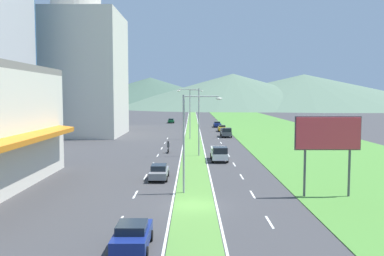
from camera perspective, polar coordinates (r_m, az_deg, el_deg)
The scene contains 38 objects.
ground_plane at distance 32.98m, azimuth 0.40°, elevation -10.62°, with size 600.00×600.00×0.00m, color #38383A.
grass_median at distance 92.24m, azimuth 0.21°, elevation -0.84°, with size 3.20×240.00×0.06m, color #518438.
grass_verge_right at distance 94.55m, azimuth 12.79°, elevation -0.82°, with size 24.00×240.00×0.06m, color #477F33.
lane_dash_left_2 at distance 29.37m, azimuth -9.80°, elevation -12.58°, with size 0.16×2.80×0.01m, color silver.
lane_dash_left_3 at distance 36.90m, azimuth -7.67°, elevation -9.01°, with size 0.16×2.80×0.01m, color silver.
lane_dash_left_4 at distance 44.57m, azimuth -6.29°, elevation -6.65°, with size 0.16×2.80×0.01m, color silver.
lane_dash_left_5 at distance 52.30m, azimuth -5.33°, elevation -4.98°, with size 0.16×2.80×0.01m, color silver.
lane_dash_left_6 at distance 60.08m, azimuth -4.62°, elevation -3.75°, with size 0.16×2.80×0.01m, color silver.
lane_dash_left_7 at distance 67.89m, azimuth -4.07°, elevation -2.79°, with size 0.16×2.80×0.01m, color silver.
lane_dash_left_8 at distance 75.71m, azimuth -3.63°, elevation -2.04°, with size 0.16×2.80×0.01m, color silver.
lane_dash_left_9 at distance 83.56m, azimuth -3.28°, elevation -1.42°, with size 0.16×2.80×0.01m, color silver.
lane_dash_right_2 at distance 29.43m, azimuth 10.67°, elevation -12.56°, with size 0.16×2.80×0.01m, color silver.
lane_dash_right_3 at distance 36.95m, azimuth 8.40°, elevation -9.00°, with size 0.16×2.80×0.01m, color silver.
lane_dash_right_4 at distance 44.61m, azimuth 6.93°, elevation -6.65°, with size 0.16×2.80×0.01m, color silver.
lane_dash_right_5 at distance 52.33m, azimuth 5.90°, elevation -4.98°, with size 0.16×2.80×0.01m, color silver.
lane_dash_right_6 at distance 60.11m, azimuth 5.14°, elevation -3.75°, with size 0.16×2.80×0.01m, color silver.
lane_dash_right_7 at distance 67.91m, azimuth 4.56°, elevation -2.79°, with size 0.16×2.80×0.01m, color silver.
lane_dash_right_8 at distance 75.74m, azimuth 4.09°, elevation -2.04°, with size 0.16×2.80×0.01m, color silver.
lane_dash_right_9 at distance 83.58m, azimuth 3.72°, elevation -1.42°, with size 0.16×2.80×0.01m, color silver.
edge_line_median_left at distance 92.26m, azimuth -0.88°, elevation -0.86°, with size 0.16×240.00×0.01m, color silver.
edge_line_median_right at distance 92.26m, azimuth 1.29°, elevation -0.86°, with size 0.16×240.00×0.01m, color silver.
domed_building at distance 93.12m, azimuth -15.37°, elevation 8.48°, with size 18.95×18.95×37.76m.
midrise_colored at distance 114.44m, azimuth -13.80°, elevation 7.24°, with size 16.29×16.29×28.69m, color beige.
hill_far_left at distance 333.32m, azimuth -5.65°, elevation 4.95°, with size 151.52×151.52×22.84m, color #3D5647.
hill_far_center at distance 296.43m, azimuth 5.71°, elevation 5.11°, with size 171.45×171.45×23.89m, color #516B56.
hill_far_right at distance 318.14m, azimuth 15.18°, elevation 4.95°, with size 209.98×209.98×24.08m, color #516B56.
street_lamp_near at distance 36.18m, azimuth -0.38°, elevation -1.10°, with size 3.44×0.33×8.66m.
street_lamp_mid at distance 58.62m, azimuth 0.71°, elevation 1.49°, with size 3.21×0.45×9.59m.
street_lamp_far at distance 81.17m, azimuth 0.01°, elevation 2.35°, with size 2.66×0.39×9.78m.
billboard_roadside at distance 36.65m, azimuth 18.24°, elevation -1.14°, with size 5.58×0.28×6.86m.
car_0 at distance 24.18m, azimuth -8.08°, elevation -14.37°, with size 2.02×4.28×1.55m.
car_1 at distance 130.16m, azimuth -2.79°, elevation 1.02°, with size 1.92×4.63×1.42m.
car_2 at distance 99.63m, azimuth 4.24°, elevation -0.03°, with size 1.92×4.16×1.51m.
car_3 at distance 113.13m, azimuth 3.57°, elevation 0.52°, with size 1.92×4.60×1.54m.
car_4 at distance 43.05m, azimuth -4.44°, elevation -6.00°, with size 1.89×4.72×1.53m.
pickup_truck_0 at distance 54.66m, azimuth 3.86°, elevation -3.53°, with size 2.18×5.40×2.00m.
pickup_truck_1 at distance 86.16m, azimuth 4.79°, elevation -0.60°, with size 2.18×5.40×2.00m.
motorcycle_rider at distance 62.38m, azimuth -3.17°, elevation -2.75°, with size 0.36×2.00×1.80m.
Camera 1 is at (-0.17, -31.84, 8.59)m, focal length 38.91 mm.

